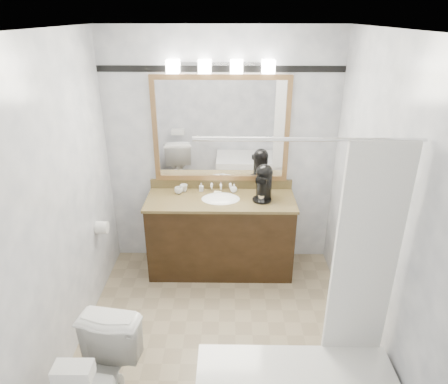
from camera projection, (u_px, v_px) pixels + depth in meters
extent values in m
cube|color=gray|center=(218.00, 335.00, 3.52)|extent=(2.40, 2.60, 0.01)
cube|color=white|center=(216.00, 28.00, 2.49)|extent=(2.40, 2.60, 0.01)
cube|color=white|center=(221.00, 153.00, 4.19)|extent=(2.40, 0.01, 2.50)
cube|color=white|center=(209.00, 336.00, 1.81)|extent=(2.40, 0.01, 2.50)
cube|color=white|center=(59.00, 207.00, 3.02)|extent=(0.01, 2.60, 2.50)
cube|color=white|center=(378.00, 209.00, 2.99)|extent=(0.01, 2.60, 2.50)
cube|color=black|center=(221.00, 236.00, 4.27)|extent=(1.50, 0.55, 0.82)
cube|color=#9B8349|center=(221.00, 200.00, 4.10)|extent=(1.53, 0.58, 0.03)
cube|color=#9B8349|center=(221.00, 184.00, 4.32)|extent=(1.53, 0.03, 0.10)
ellipsoid|color=white|center=(221.00, 201.00, 4.10)|extent=(0.44, 0.34, 0.14)
cube|color=#9B7146|center=(221.00, 77.00, 3.85)|extent=(1.40, 0.04, 0.05)
cube|color=#9B7146|center=(221.00, 178.00, 4.28)|extent=(1.40, 0.04, 0.05)
cube|color=#9B7146|center=(155.00, 130.00, 4.07)|extent=(0.05, 0.04, 1.00)
cube|color=#9B7146|center=(287.00, 130.00, 4.06)|extent=(0.05, 0.04, 1.00)
cube|color=white|center=(221.00, 130.00, 4.07)|extent=(1.30, 0.01, 1.00)
cube|color=silver|center=(221.00, 64.00, 3.79)|extent=(0.90, 0.05, 0.03)
cube|color=white|center=(173.00, 66.00, 3.76)|extent=(0.12, 0.12, 0.12)
cube|color=white|center=(205.00, 66.00, 3.75)|extent=(0.12, 0.12, 0.12)
cube|color=white|center=(237.00, 67.00, 3.75)|extent=(0.12, 0.12, 0.12)
cube|color=white|center=(268.00, 67.00, 3.75)|extent=(0.12, 0.12, 0.12)
cube|color=black|center=(221.00, 69.00, 3.83)|extent=(2.40, 0.01, 0.06)
cylinder|color=silver|center=(309.00, 140.00, 2.22)|extent=(1.30, 0.02, 0.02)
cube|color=white|center=(365.00, 258.00, 2.52)|extent=(0.40, 0.04, 1.55)
cylinder|color=white|center=(102.00, 227.00, 3.85)|extent=(0.11, 0.12, 0.12)
cube|color=white|center=(73.00, 372.00, 2.17)|extent=(0.21, 0.12, 0.09)
cylinder|color=black|center=(262.00, 200.00, 4.05)|extent=(0.19, 0.19, 0.02)
cylinder|color=black|center=(264.00, 185.00, 4.04)|extent=(0.16, 0.16, 0.28)
sphere|color=black|center=(265.00, 172.00, 3.99)|extent=(0.17, 0.17, 0.17)
cube|color=black|center=(262.00, 180.00, 3.93)|extent=(0.14, 0.14, 0.05)
cylinder|color=silver|center=(261.00, 198.00, 4.01)|extent=(0.06, 0.06, 0.06)
imported|color=white|center=(179.00, 190.00, 4.20)|extent=(0.10, 0.10, 0.07)
imported|color=white|center=(184.00, 188.00, 4.25)|extent=(0.08, 0.08, 0.07)
imported|color=white|center=(201.00, 187.00, 4.25)|extent=(0.04, 0.05, 0.09)
imported|color=white|center=(234.00, 188.00, 4.22)|extent=(0.09, 0.09, 0.09)
cube|color=#EEEAC4|center=(218.00, 193.00, 4.20)|extent=(0.08, 0.06, 0.02)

